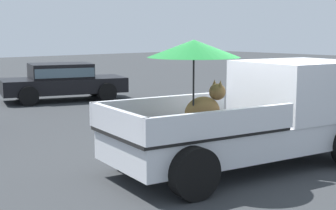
% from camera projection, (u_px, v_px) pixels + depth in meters
% --- Properties ---
extents(ground_plane, '(80.00, 80.00, 0.00)m').
position_uv_depth(ground_plane, '(242.00, 167.00, 9.12)').
color(ground_plane, '#2D3033').
extents(pickup_truck_main, '(5.29, 2.91, 2.33)m').
position_uv_depth(pickup_truck_main, '(260.00, 112.00, 9.17)').
color(pickup_truck_main, black).
rests_on(pickup_truck_main, ground).
extents(parked_sedan_near, '(4.63, 3.00, 1.33)m').
position_uv_depth(parked_sedan_near, '(62.00, 80.00, 17.82)').
color(parked_sedan_near, black).
rests_on(parked_sedan_near, ground).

